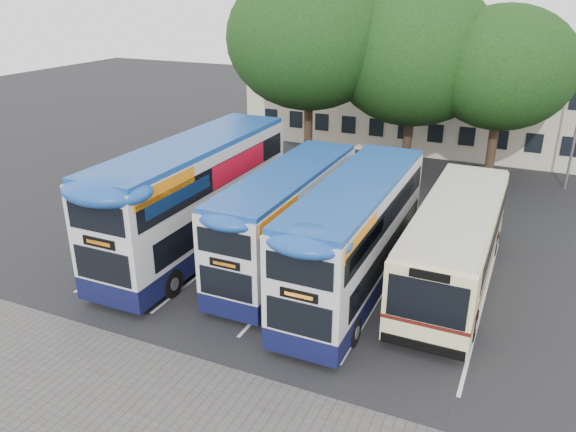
{
  "coord_description": "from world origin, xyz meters",
  "views": [
    {
      "loc": [
        4.12,
        -13.88,
        10.6
      ],
      "look_at": [
        -4.46,
        5.0,
        2.11
      ],
      "focal_mm": 35.0,
      "sensor_mm": 36.0,
      "label": 1
    }
  ],
  "objects_px": {
    "tree_mid": "(414,54)",
    "bus_dd_right": "(356,232)",
    "bus_dd_left": "(196,192)",
    "bus_single": "(456,238)",
    "tree_right": "(503,68)",
    "tree_left": "(310,38)",
    "bus_dd_mid": "(288,215)"
  },
  "relations": [
    {
      "from": "bus_dd_left",
      "to": "bus_dd_mid",
      "type": "distance_m",
      "value": 4.14
    },
    {
      "from": "tree_right",
      "to": "tree_mid",
      "type": "bearing_deg",
      "value": 175.87
    },
    {
      "from": "bus_single",
      "to": "tree_right",
      "type": "bearing_deg",
      "value": 89.88
    },
    {
      "from": "tree_mid",
      "to": "tree_right",
      "type": "bearing_deg",
      "value": -4.13
    },
    {
      "from": "bus_dd_mid",
      "to": "bus_dd_right",
      "type": "bearing_deg",
      "value": -13.87
    },
    {
      "from": "bus_dd_right",
      "to": "bus_single",
      "type": "bearing_deg",
      "value": 33.81
    },
    {
      "from": "tree_left",
      "to": "tree_right",
      "type": "distance_m",
      "value": 10.41
    },
    {
      "from": "tree_left",
      "to": "bus_single",
      "type": "relative_size",
      "value": 1.11
    },
    {
      "from": "tree_mid",
      "to": "bus_dd_left",
      "type": "distance_m",
      "value": 15.44
    },
    {
      "from": "tree_mid",
      "to": "bus_dd_right",
      "type": "distance_m",
      "value": 15.01
    },
    {
      "from": "tree_mid",
      "to": "bus_dd_right",
      "type": "height_order",
      "value": "tree_mid"
    },
    {
      "from": "bus_dd_mid",
      "to": "bus_single",
      "type": "relative_size",
      "value": 0.9
    },
    {
      "from": "tree_left",
      "to": "bus_dd_right",
      "type": "relative_size",
      "value": 1.16
    },
    {
      "from": "bus_single",
      "to": "bus_dd_right",
      "type": "bearing_deg",
      "value": -146.19
    },
    {
      "from": "tree_mid",
      "to": "tree_left",
      "type": "bearing_deg",
      "value": -160.0
    },
    {
      "from": "bus_dd_right",
      "to": "tree_right",
      "type": "bearing_deg",
      "value": 76.6
    },
    {
      "from": "tree_left",
      "to": "tree_right",
      "type": "xyz_separation_m",
      "value": [
        10.2,
        1.65,
        -1.26
      ]
    },
    {
      "from": "tree_right",
      "to": "bus_single",
      "type": "relative_size",
      "value": 0.92
    },
    {
      "from": "tree_left",
      "to": "tree_mid",
      "type": "height_order",
      "value": "tree_left"
    },
    {
      "from": "tree_mid",
      "to": "bus_dd_mid",
      "type": "relative_size",
      "value": 1.14
    },
    {
      "from": "tree_left",
      "to": "tree_mid",
      "type": "distance_m",
      "value": 5.87
    },
    {
      "from": "tree_mid",
      "to": "bus_dd_mid",
      "type": "height_order",
      "value": "tree_mid"
    },
    {
      "from": "bus_dd_right",
      "to": "bus_dd_left",
      "type": "bearing_deg",
      "value": 175.66
    },
    {
      "from": "tree_left",
      "to": "tree_mid",
      "type": "bearing_deg",
      "value": 20.0
    },
    {
      "from": "tree_right",
      "to": "bus_single",
      "type": "bearing_deg",
      "value": -90.12
    },
    {
      "from": "tree_left",
      "to": "tree_mid",
      "type": "xyz_separation_m",
      "value": [
        5.47,
        1.99,
        -0.79
      ]
    },
    {
      "from": "tree_left",
      "to": "bus_dd_right",
      "type": "height_order",
      "value": "tree_left"
    },
    {
      "from": "tree_mid",
      "to": "bus_dd_right",
      "type": "xyz_separation_m",
      "value": [
        1.44,
        -14.15,
        -4.8
      ]
    },
    {
      "from": "bus_dd_left",
      "to": "bus_single",
      "type": "height_order",
      "value": "bus_dd_left"
    },
    {
      "from": "tree_mid",
      "to": "bus_dd_left",
      "type": "relative_size",
      "value": 0.96
    },
    {
      "from": "tree_right",
      "to": "bus_dd_left",
      "type": "height_order",
      "value": "tree_right"
    },
    {
      "from": "bus_dd_left",
      "to": "bus_single",
      "type": "xyz_separation_m",
      "value": [
        10.42,
        1.64,
        -0.83
      ]
    }
  ]
}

